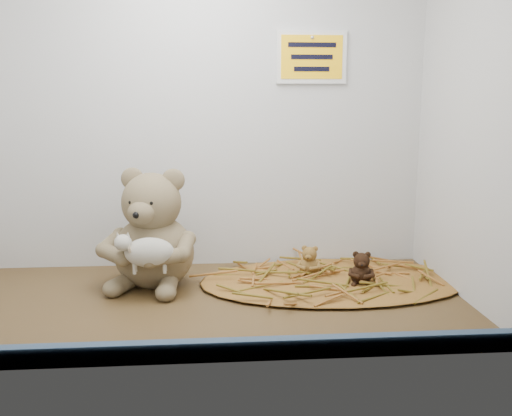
{
  "coord_description": "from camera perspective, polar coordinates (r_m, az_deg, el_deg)",
  "views": [
    {
      "loc": [
        3.61,
        -120.98,
        44.5
      ],
      "look_at": [
        13.56,
        3.85,
        20.38
      ],
      "focal_mm": 40.0,
      "sensor_mm": 36.0,
      "label": 1
    }
  ],
  "objects": [
    {
      "name": "mini_teddy_brown",
      "position": [
        1.38,
        10.49,
        -5.76
      ],
      "size": [
        7.63,
        7.9,
        7.89
      ],
      "primitive_type": null,
      "rotation": [
        0.0,
        0.0,
        -0.21
      ],
      "color": "black",
      "rests_on": "straw_bed"
    },
    {
      "name": "main_teddy",
      "position": [
        1.38,
        -10.23,
        -1.95
      ],
      "size": [
        28.9,
        29.76,
        28.46
      ],
      "primitive_type": null,
      "rotation": [
        0.0,
        0.0,
        -0.29
      ],
      "color": "#806A4F",
      "rests_on": "shelf_floor"
    },
    {
      "name": "straw_bed",
      "position": [
        1.42,
        7.84,
        -7.19
      ],
      "size": [
        66.06,
        38.36,
        1.28
      ],
      "primitive_type": "ellipsoid",
      "color": "brown",
      "rests_on": "shelf_floor"
    },
    {
      "name": "front_rail",
      "position": [
        1.02,
        -6.36,
        -14.0
      ],
      "size": [
        119.28,
        2.2,
        3.6
      ],
      "primitive_type": "cube",
      "color": "#374C6A",
      "rests_on": "shelf_floor"
    },
    {
      "name": "alcove_shell",
      "position": [
        1.3,
        -6.26,
        11.06
      ],
      "size": [
        120.4,
        60.2,
        90.4
      ],
      "color": "#3C2B14",
      "rests_on": "ground"
    },
    {
      "name": "toy_lamb",
      "position": [
        1.29,
        -10.62,
        -4.38
      ],
      "size": [
        14.33,
        8.75,
        9.26
      ],
      "primitive_type": null,
      "color": "#B6B0A3",
      "rests_on": "main_teddy"
    },
    {
      "name": "mini_teddy_tan",
      "position": [
        1.43,
        5.37,
        -5.12
      ],
      "size": [
        7.87,
        8.08,
        7.55
      ],
      "primitive_type": null,
      "rotation": [
        0.0,
        0.0,
        -0.34
      ],
      "color": "olive",
      "rests_on": "straw_bed"
    },
    {
      "name": "wall_sign",
      "position": [
        1.53,
        5.57,
        14.79
      ],
      "size": [
        16.0,
        1.2,
        11.0
      ],
      "primitive_type": "cube",
      "color": "#FDB60C",
      "rests_on": "back_wall"
    }
  ]
}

